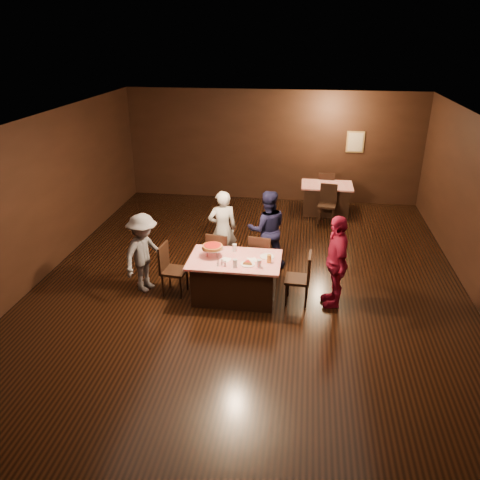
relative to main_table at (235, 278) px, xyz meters
name	(u,v)px	position (x,y,z in m)	size (l,w,h in m)	color
room	(251,175)	(0.21, 0.49, 1.75)	(10.00, 10.04, 3.02)	black
main_table	(235,278)	(0.00, 0.00, 0.00)	(1.60, 1.00, 0.77)	#B60C14
back_table	(326,199)	(1.71, 4.57, 0.00)	(1.30, 0.90, 0.77)	#AC100B
chair_far_left	(220,254)	(-0.40, 0.75, 0.09)	(0.42, 0.42, 0.95)	black
chair_far_right	(262,257)	(0.40, 0.75, 0.09)	(0.42, 0.42, 0.95)	black
chair_end_left	(174,270)	(-1.10, 0.00, 0.09)	(0.42, 0.42, 0.95)	black
chair_end_right	(298,278)	(1.10, 0.00, 0.09)	(0.42, 0.42, 0.95)	black
chair_back_near	(327,204)	(1.71, 3.87, 0.09)	(0.42, 0.42, 0.95)	black
chair_back_far	(326,188)	(1.71, 5.17, 0.09)	(0.42, 0.42, 0.95)	black
diner_white_jacket	(223,229)	(-0.43, 1.24, 0.41)	(0.58, 0.38, 1.58)	beige
diner_navy_hoodie	(267,229)	(0.45, 1.31, 0.42)	(0.78, 0.61, 1.61)	black
diner_grey_knit	(144,253)	(-1.67, 0.07, 0.36)	(0.96, 0.55, 1.48)	slate
diner_red_shirt	(336,261)	(1.73, 0.05, 0.44)	(0.97, 0.40, 1.65)	maroon
pizza_stand	(213,247)	(-0.40, 0.05, 0.57)	(0.38, 0.38, 0.22)	black
plate_with_slice	(248,263)	(0.25, -0.18, 0.41)	(0.25, 0.25, 0.06)	white
plate_empty	(267,257)	(0.55, 0.15, 0.39)	(0.25, 0.25, 0.01)	white
glass_front_left	(235,263)	(0.05, -0.30, 0.46)	(0.08, 0.08, 0.14)	silver
glass_front_right	(259,263)	(0.45, -0.25, 0.46)	(0.08, 0.08, 0.14)	silver
glass_amber	(269,259)	(0.60, -0.05, 0.46)	(0.08, 0.08, 0.14)	#BF7F26
glass_back	(235,248)	(-0.05, 0.30, 0.46)	(0.08, 0.08, 0.14)	silver
condiments	(222,263)	(-0.18, -0.28, 0.43)	(0.17, 0.10, 0.09)	silver
napkin_center	(252,260)	(0.30, 0.00, 0.39)	(0.16, 0.16, 0.01)	white
napkin_left	(226,259)	(-0.15, -0.05, 0.39)	(0.16, 0.16, 0.01)	white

